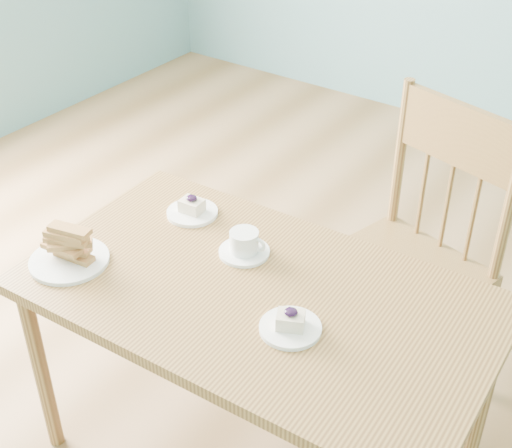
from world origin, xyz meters
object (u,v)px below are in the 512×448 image
dining_chair (410,257)px  biscotti_plate (68,251)px  cheesecake_plate_near (290,325)px  cheesecake_plate_far (192,210)px  coffee_cup (245,245)px  dining_table (257,309)px

dining_chair → biscotti_plate: 1.05m
dining_chair → cheesecake_plate_near: (-0.04, -0.65, 0.17)m
cheesecake_plate_far → coffee_cup: size_ratio=1.08×
dining_chair → biscotti_plate: bearing=-116.5°
dining_chair → coffee_cup: dining_chair is taller
cheesecake_plate_far → biscotti_plate: bearing=-107.6°
biscotti_plate → dining_chair: bearing=48.2°
cheesecake_plate_near → coffee_cup: 0.34m
cheesecake_plate_near → coffee_cup: bearing=145.5°
dining_chair → cheesecake_plate_far: 0.71m
cheesecake_plate_near → coffee_cup: coffee_cup is taller
dining_chair → cheesecake_plate_near: size_ratio=6.52×
cheesecake_plate_near → cheesecake_plate_far: bearing=153.6°
dining_table → cheesecake_plate_far: (-0.37, 0.18, 0.08)m
dining_table → coffee_cup: size_ratio=8.84×
dining_table → biscotti_plate: 0.55m
dining_table → cheesecake_plate_near: 0.19m
dining_chair → dining_table: bearing=-93.5°
dining_chair → cheesecake_plate_far: bearing=-130.5°
biscotti_plate → cheesecake_plate_far: bearing=72.4°
dining_chair → coffee_cup: (-0.32, -0.46, 0.18)m
dining_table → biscotti_plate: biscotti_plate is taller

